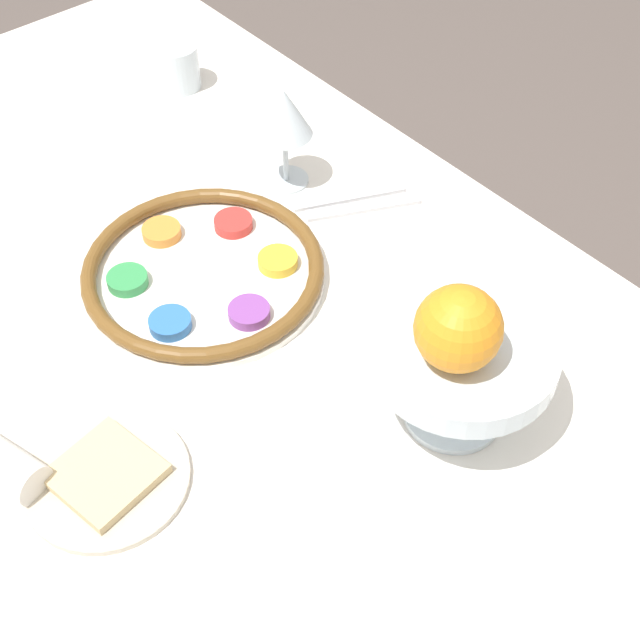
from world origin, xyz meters
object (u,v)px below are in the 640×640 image
at_px(wine_glass, 284,115).
at_px(cup_mid, 178,66).
at_px(orange_fruit, 458,329).
at_px(seder_plate, 204,271).
at_px(bread_plate, 106,477).
at_px(fruit_stand, 462,359).

relative_size(wine_glass, cup_mid, 2.12).
xyz_separation_m(wine_glass, cup_mid, (-0.30, 0.02, -0.08)).
bearing_deg(orange_fruit, seder_plate, -169.88).
bearing_deg(cup_mid, bread_plate, -40.27).
distance_m(wine_glass, bread_plate, 0.54).
distance_m(wine_glass, orange_fruit, 0.47).
bearing_deg(seder_plate, cup_mid, 149.61).
height_order(wine_glass, orange_fruit, orange_fruit).
bearing_deg(cup_mid, seder_plate, -30.39).
xyz_separation_m(seder_plate, cup_mid, (-0.39, 0.23, 0.02)).
relative_size(seder_plate, orange_fruit, 3.49).
height_order(seder_plate, bread_plate, seder_plate).
bearing_deg(fruit_stand, seder_plate, -166.00).
bearing_deg(wine_glass, bread_plate, -59.85).
height_order(fruit_stand, cup_mid, fruit_stand).
bearing_deg(orange_fruit, wine_glass, 162.46).
distance_m(wine_glass, cup_mid, 0.31).
relative_size(fruit_stand, bread_plate, 1.13).
xyz_separation_m(wine_glass, orange_fruit, (0.45, -0.14, 0.05)).
height_order(seder_plate, orange_fruit, orange_fruit).
bearing_deg(seder_plate, orange_fruit, 10.12).
relative_size(seder_plate, wine_glass, 2.03).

